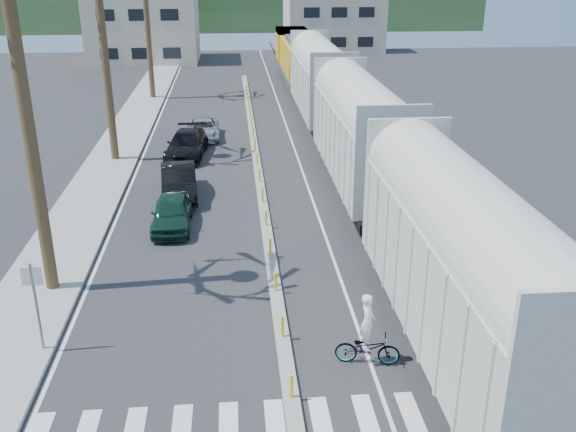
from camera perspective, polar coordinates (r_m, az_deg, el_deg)
The scene contains 14 objects.
ground at distance 18.90m, azimuth 0.01°, elevation -14.28°, with size 140.00×140.00×0.00m, color #28282B.
sidewalk at distance 42.29m, azimuth -14.70°, elevation 6.06°, with size 3.00×90.00×0.15m, color gray.
rails at distance 45.04m, azimuth 3.22°, elevation 7.64°, with size 1.56×100.00×0.06m.
median at distance 36.87m, azimuth -2.75°, elevation 4.47°, with size 0.45×60.00×0.85m.
crosswalk at distance 17.33m, azimuth 0.62°, elevation -18.17°, with size 14.00×2.20×0.01m, color silver.
lane_markings at distance 41.71m, azimuth -6.02°, elevation 6.34°, with size 9.42×90.00×0.01m.
freight_train at distance 37.89m, azimuth 4.76°, elevation 9.32°, with size 3.00×60.94×5.85m.
street_sign at distance 20.38m, azimuth -21.58°, elevation -6.56°, with size 0.60×0.08×3.00m.
buildings at distance 87.24m, azimuth -8.78°, elevation 17.29°, with size 38.00×27.00×10.00m.
car_lead at distance 28.79m, azimuth -10.30°, elevation 0.31°, with size 1.68×4.17×1.42m, color #103123.
car_second at distance 32.47m, azimuth -9.68°, elevation 3.02°, with size 2.10×4.93×1.58m, color black.
car_third at distance 39.15m, azimuth -9.00°, elevation 6.30°, with size 2.66×5.43×1.52m, color black.
car_rear at distance 43.21m, azimuth -7.54°, elevation 7.68°, with size 2.21×4.55×1.25m, color #ABAEB0.
cyclist at distance 19.28m, azimuth 7.08°, elevation -11.05°, with size 1.39×2.16×2.29m.
Camera 1 is at (-1.35, -15.17, 11.19)m, focal length 40.00 mm.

